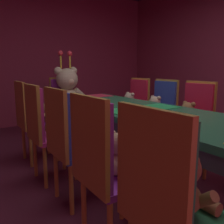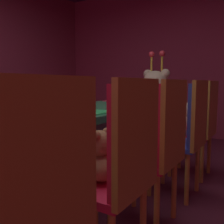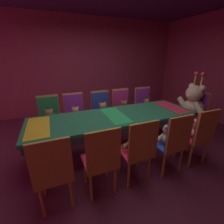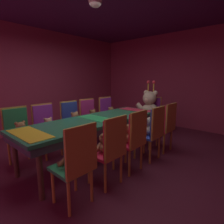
# 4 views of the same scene
# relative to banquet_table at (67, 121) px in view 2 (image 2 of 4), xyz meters

# --- Properties ---
(ground_plane) EXTENTS (7.90, 7.90, 0.00)m
(ground_plane) POSITION_rel_banquet_table_xyz_m (0.00, 0.00, -0.66)
(ground_plane) COLOR #591E33
(wall_back) EXTENTS (5.20, 0.12, 2.80)m
(wall_back) POSITION_rel_banquet_table_xyz_m (0.00, 3.20, 0.74)
(wall_back) COLOR #99334C
(wall_back) RESTS_ON ground_plane
(banquet_table) EXTENTS (0.90, 2.90, 0.75)m
(banquet_table) POSITION_rel_banquet_table_xyz_m (0.00, 0.00, 0.00)
(banquet_table) COLOR #26724C
(banquet_table) RESTS_ON ground_plane
(chair_left_2) EXTENTS (0.42, 0.41, 0.98)m
(chair_left_2) POSITION_rel_banquet_table_xyz_m (-0.82, 0.01, -0.06)
(chair_left_2) COLOR #2D47B2
(chair_left_2) RESTS_ON ground_plane
(teddy_left_2) EXTENTS (0.26, 0.34, 0.32)m
(teddy_left_2) POSITION_rel_banquet_table_xyz_m (-0.67, 0.01, -0.06)
(teddy_left_2) COLOR #9E7247
(teddy_left_2) RESTS_ON chair_left_2
(chair_left_3) EXTENTS (0.42, 0.41, 0.98)m
(chair_left_3) POSITION_rel_banquet_table_xyz_m (-0.85, 0.53, -0.06)
(chair_left_3) COLOR #CC338C
(chair_left_3) RESTS_ON ground_plane
(teddy_left_3) EXTENTS (0.25, 0.32, 0.30)m
(teddy_left_3) POSITION_rel_banquet_table_xyz_m (-0.70, 0.53, -0.07)
(teddy_left_3) COLOR brown
(teddy_left_3) RESTS_ON chair_left_3
(chair_left_4) EXTENTS (0.42, 0.41, 0.98)m
(chair_left_4) POSITION_rel_banquet_table_xyz_m (-0.82, 1.12, -0.06)
(chair_left_4) COLOR purple
(chair_left_4) RESTS_ON ground_plane
(teddy_left_4) EXTENTS (0.24, 0.30, 0.29)m
(teddy_left_4) POSITION_rel_banquet_table_xyz_m (-0.68, 1.12, -0.07)
(teddy_left_4) COLOR olive
(teddy_left_4) RESTS_ON chair_left_4
(chair_right_0) EXTENTS (0.42, 0.41, 0.98)m
(chair_right_0) POSITION_rel_banquet_table_xyz_m (0.82, -1.07, -0.06)
(chair_right_0) COLOR #268C4C
(chair_right_0) RESTS_ON ground_plane
(teddy_right_0) EXTENTS (0.21, 0.28, 0.26)m
(teddy_right_0) POSITION_rel_banquet_table_xyz_m (0.68, -1.07, -0.08)
(teddy_right_0) COLOR brown
(teddy_right_0) RESTS_ON chair_right_0
(chair_right_1) EXTENTS (0.42, 0.41, 0.98)m
(chair_right_1) POSITION_rel_banquet_table_xyz_m (0.83, -0.53, -0.06)
(chair_right_1) COLOR red
(chair_right_1) RESTS_ON ground_plane
(teddy_right_1) EXTENTS (0.22, 0.29, 0.27)m
(teddy_right_1) POSITION_rel_banquet_table_xyz_m (0.68, -0.53, -0.08)
(teddy_right_1) COLOR #9E7247
(teddy_right_1) RESTS_ON chair_right_1
(chair_right_2) EXTENTS (0.42, 0.41, 0.98)m
(chair_right_2) POSITION_rel_banquet_table_xyz_m (0.82, -0.00, -0.06)
(chair_right_2) COLOR red
(chair_right_2) RESTS_ON ground_plane
(teddy_right_2) EXTENTS (0.25, 0.32, 0.30)m
(teddy_right_2) POSITION_rel_banquet_table_xyz_m (0.68, -0.00, -0.07)
(teddy_right_2) COLOR olive
(teddy_right_2) RESTS_ON chair_right_2
(chair_right_3) EXTENTS (0.42, 0.41, 0.98)m
(chair_right_3) POSITION_rel_banquet_table_xyz_m (0.84, 0.56, -0.06)
(chair_right_3) COLOR #2D47B2
(chair_right_3) RESTS_ON ground_plane
(teddy_right_3) EXTENTS (0.26, 0.33, 0.31)m
(teddy_right_3) POSITION_rel_banquet_table_xyz_m (0.70, 0.56, -0.06)
(teddy_right_3) COLOR beige
(teddy_right_3) RESTS_ON chair_right_3
(chair_right_4) EXTENTS (0.42, 0.41, 0.98)m
(chair_right_4) POSITION_rel_banquet_table_xyz_m (0.83, 1.10, -0.06)
(chair_right_4) COLOR red
(chair_right_4) RESTS_ON ground_plane
(teddy_right_4) EXTENTS (0.26, 0.34, 0.32)m
(teddy_right_4) POSITION_rel_banquet_table_xyz_m (0.69, 1.10, -0.06)
(teddy_right_4) COLOR beige
(teddy_right_4) RESTS_ON chair_right_4
(throne_chair) EXTENTS (0.41, 0.42, 0.98)m
(throne_chair) POSITION_rel_banquet_table_xyz_m (0.00, 1.99, -0.06)
(throne_chair) COLOR purple
(throne_chair) RESTS_ON ground_plane
(king_teddy_bear) EXTENTS (0.74, 0.57, 0.95)m
(king_teddy_bear) POSITION_rel_banquet_table_xyz_m (0.00, 1.82, 0.11)
(king_teddy_bear) COLOR beige
(king_teddy_bear) RESTS_ON throne_chair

